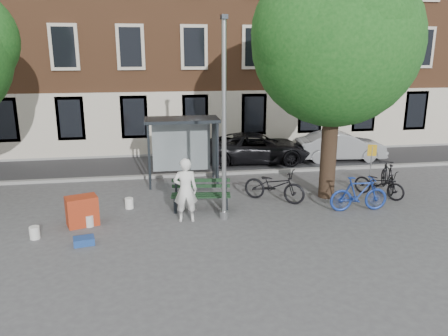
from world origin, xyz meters
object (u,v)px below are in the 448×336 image
Objects in this scene: bike_a at (274,185)px; red_stand at (82,211)px; bike_c at (379,184)px; car_dark at (257,148)px; lamppost at (224,132)px; bike_d at (388,177)px; notice_sign at (371,159)px; car_silver at (340,146)px; bench at (201,196)px; bike_b at (359,194)px; bus_shelter at (192,135)px; painter at (185,190)px.

bike_a is 6.44m from red_stand.
car_dark is (-3.19, 5.70, 0.20)m from bike_c.
bike_a is at bearing 140.77° from bike_c.
lamppost is at bearing -2.19° from red_stand.
bike_d is at bearing -139.31° from car_dark.
lamppost is 6.08m from notice_sign.
bike_c is 5.55m from car_silver.
bike_c is at bearing 10.19° from bench.
bike_d is 1.00× the size of notice_sign.
bike_b is 2.15m from notice_sign.
notice_sign is (6.30, -2.52, -0.58)m from bus_shelter.
bus_shelter is 1.42× the size of painter.
painter is 10.43m from car_silver.
car_silver is at bearing 30.36° from red_stand.
car_silver is at bearing 99.13° from notice_sign.
car_silver is at bearing -16.72° from bike_b.
lamppost is 4.24m from bus_shelter.
bike_a is 1.19× the size of notice_sign.
bike_c is (5.88, 1.20, -2.29)m from lamppost.
car_silver is at bearing -77.50° from bike_d.
lamppost reaches higher than car_dark.
bus_shelter is 4.03m from bike_a.
notice_sign reaches higher than red_stand.
bike_d reaches higher than bike_c.
bike_b reaches higher than bike_c.
bench is (-0.63, 0.91, -2.32)m from lamppost.
notice_sign is at bearing 8.05° from red_stand.
lamppost is 3.13× the size of bike_b.
car_dark is 1.19× the size of car_silver.
bike_b is 0.46× the size of car_silver.
bike_c is at bearing -57.24° from bike_a.
bench is at bearing 134.06° from bike_a.
bike_d is at bearing 32.24° from notice_sign.
lamppost is 2.58m from bench.
bike_d is 0.37× the size of car_dark.
car_silver is (7.40, 2.57, -1.23)m from bus_shelter.
lamppost is 3.24× the size of bike_c.
bench is at bearing 81.75° from bike_b.
bike_b is 1.05× the size of bike_d.
bus_shelter is at bearing 179.50° from notice_sign.
lamppost reaches higher than bus_shelter.
bike_a is 1.13× the size of bike_b.
car_silver is 4.67× the size of red_stand.
bus_shelter reaches higher than red_stand.
notice_sign is (5.69, 1.58, -1.45)m from lamppost.
notice_sign is (6.32, 0.67, 0.88)m from bench.
bike_c is 0.82m from bike_d.
bike_c is at bearing -146.50° from car_dark.
bus_shelter is 4.50m from car_dark.
notice_sign is at bearing -34.47° from bike_b.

